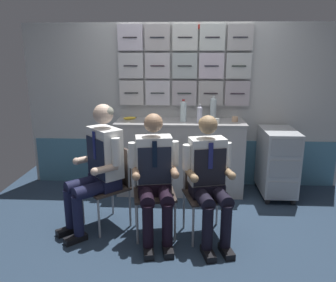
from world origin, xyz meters
TOP-DOWN VIEW (x-y plane):
  - ground at (0.00, 0.00)m, footprint 4.80×4.80m
  - galley_bulkhead at (-0.00, 1.37)m, footprint 4.20×0.14m
  - galley_counter at (-0.05, 1.09)m, footprint 1.62×0.53m
  - service_trolley at (1.18, 0.99)m, footprint 0.40×0.65m
  - folding_chair_left at (-0.73, 0.19)m, footprint 0.57×0.57m
  - crew_member_left at (-0.85, 0.08)m, footprint 0.69×0.67m
  - folding_chair_right at (-0.30, 0.08)m, footprint 0.46×0.47m
  - crew_member_right at (-0.27, -0.08)m, footprint 0.49×0.63m
  - folding_chair_near_trolley at (0.21, 0.07)m, footprint 0.49×0.49m
  - crew_member_near_trolley at (0.25, -0.09)m, footprint 0.49×0.64m
  - water_bottle_blue_cap at (0.19, 1.00)m, footprint 0.07×0.07m
  - sparkling_bottle_green at (0.37, 1.21)m, footprint 0.08×0.08m
  - water_bottle_short at (-0.01, 1.06)m, footprint 0.08×0.08m
  - coffee_cup_spare at (0.64, 1.08)m, footprint 0.08×0.08m
  - paper_cup_tan at (0.40, 0.95)m, footprint 0.07×0.07m
  - snack_banana at (-0.70, 1.13)m, footprint 0.17×0.10m

SIDE VIEW (x-z plane):
  - ground at x=0.00m, z-range -0.04..0.00m
  - service_trolley at x=1.18m, z-range 0.03..0.89m
  - galley_counter at x=-0.05m, z-range 0.00..0.94m
  - folding_chair_left at x=-0.73m, z-range 0.09..0.93m
  - folding_chair_right at x=-0.30m, z-range 0.09..0.93m
  - folding_chair_near_trolley at x=0.21m, z-range 0.09..0.93m
  - crew_member_near_trolley at x=0.25m, z-range 0.05..1.27m
  - crew_member_right at x=-0.27m, z-range 0.06..1.28m
  - crew_member_left at x=-0.85m, z-range 0.07..1.36m
  - snack_banana at x=-0.70m, z-range 0.94..0.98m
  - coffee_cup_spare at x=0.64m, z-range 0.95..1.01m
  - paper_cup_tan at x=0.40m, z-range 0.95..1.01m
  - water_bottle_blue_cap at x=0.19m, z-range 0.94..1.16m
  - water_bottle_short at x=-0.01m, z-range 0.94..1.21m
  - sparkling_bottle_green at x=0.37m, z-range 0.94..1.24m
  - galley_bulkhead at x=0.00m, z-range 0.04..2.19m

